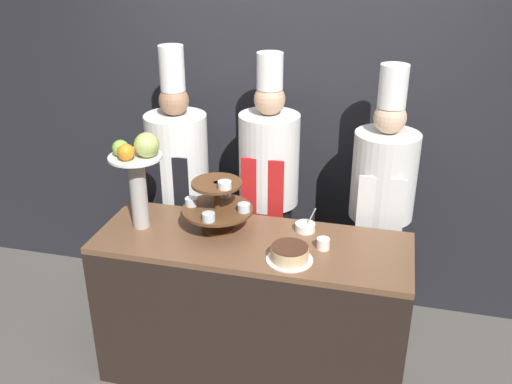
% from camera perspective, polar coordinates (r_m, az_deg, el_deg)
% --- Properties ---
extents(wall_back, '(10.00, 0.06, 2.80)m').
position_cam_1_polar(wall_back, '(3.84, 3.17, 8.31)').
color(wall_back, '#232328').
rests_on(wall_back, ground_plane).
extents(buffet_counter, '(1.75, 0.61, 0.93)m').
position_cam_1_polar(buffet_counter, '(3.41, -0.42, -11.65)').
color(buffet_counter, black).
rests_on(buffet_counter, ground_plane).
extents(tiered_stand, '(0.40, 0.40, 0.34)m').
position_cam_1_polar(tiered_stand, '(3.19, -3.87, -1.20)').
color(tiered_stand, brown).
rests_on(tiered_stand, buffet_counter).
extents(fruit_pedestal, '(0.30, 0.30, 0.57)m').
position_cam_1_polar(fruit_pedestal, '(3.20, -11.70, 2.52)').
color(fruit_pedestal, '#B2ADA8').
rests_on(fruit_pedestal, buffet_counter).
extents(cake_round, '(0.25, 0.25, 0.08)m').
position_cam_1_polar(cake_round, '(2.96, 3.38, -6.19)').
color(cake_round, white).
rests_on(cake_round, buffet_counter).
extents(cup_white, '(0.07, 0.07, 0.06)m').
position_cam_1_polar(cup_white, '(3.09, 6.74, -5.15)').
color(cup_white, white).
rests_on(cup_white, buffet_counter).
extents(serving_bowl_far, '(0.11, 0.11, 0.15)m').
position_cam_1_polar(serving_bowl_far, '(3.25, 4.94, -3.50)').
color(serving_bowl_far, white).
rests_on(serving_bowl_far, buffet_counter).
extents(chef_left, '(0.40, 0.40, 1.86)m').
position_cam_1_polar(chef_left, '(3.82, -7.74, 1.26)').
color(chef_left, '#28282D').
rests_on(chef_left, ground_plane).
extents(chef_center_left, '(0.38, 0.38, 1.84)m').
position_cam_1_polar(chef_center_left, '(3.64, 1.28, 0.74)').
color(chef_center_left, black).
rests_on(chef_center_left, ground_plane).
extents(chef_center_right, '(0.39, 0.39, 1.81)m').
position_cam_1_polar(chef_center_right, '(3.58, 12.43, -0.88)').
color(chef_center_right, '#38332D').
rests_on(chef_center_right, ground_plane).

